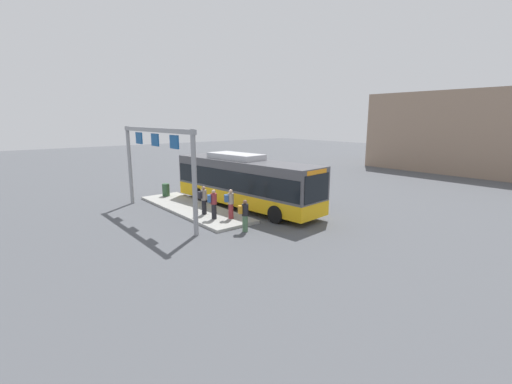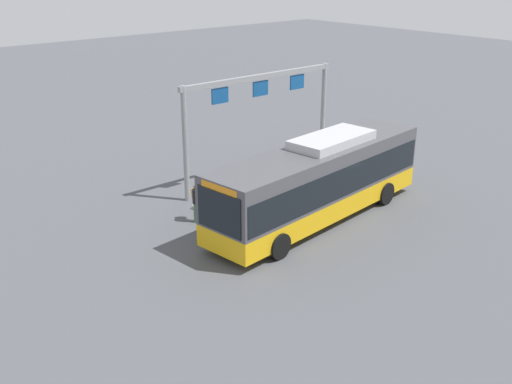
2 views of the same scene
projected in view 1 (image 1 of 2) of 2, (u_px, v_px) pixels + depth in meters
ground_plane at (245, 207)px, 22.89m from camera, size 120.00×120.00×0.00m
platform_curb at (193, 208)px, 22.32m from camera, size 10.00×2.80×0.16m
bus_main at (245, 180)px, 22.52m from camera, size 11.35×3.66×3.46m
person_boarding at (244, 215)px, 17.81m from camera, size 0.49×0.60×1.67m
person_waiting_near at (213, 203)px, 19.54m from camera, size 0.50×0.60×1.67m
person_waiting_mid at (230, 203)px, 19.61m from camera, size 0.47×0.59×1.67m
person_waiting_far at (203, 199)px, 20.49m from camera, size 0.35×0.53×1.67m
platform_sign_gantry at (156, 153)px, 19.97m from camera, size 9.11×0.24×5.20m
station_building at (478, 133)px, 36.79m from camera, size 21.51×8.00×8.51m
trash_bin at (166, 190)px, 25.47m from camera, size 0.52×0.52×0.90m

